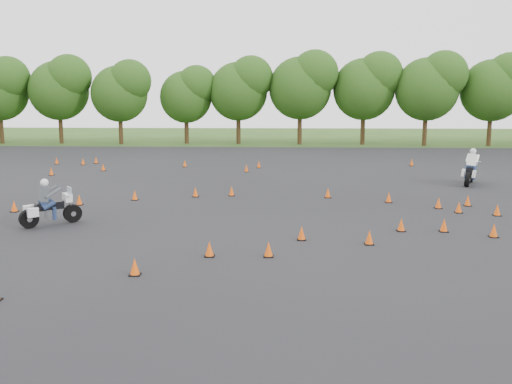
# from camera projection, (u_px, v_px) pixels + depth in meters

# --- Properties ---
(ground) EXTENTS (140.00, 140.00, 0.00)m
(ground) POSITION_uv_depth(u_px,v_px,m) (250.00, 251.00, 17.74)
(ground) COLOR #2D5119
(ground) RESTS_ON ground
(asphalt_pad) EXTENTS (62.00, 62.00, 0.00)m
(asphalt_pad) POSITION_uv_depth(u_px,v_px,m) (258.00, 212.00, 23.65)
(asphalt_pad) COLOR black
(asphalt_pad) RESTS_ON ground
(treeline) EXTENTS (87.05, 32.07, 10.56)m
(treeline) POSITION_uv_depth(u_px,v_px,m) (308.00, 98.00, 51.86)
(treeline) COLOR #254714
(treeline) RESTS_ON ground
(traffic_cones) EXTENTS (36.28, 32.98, 0.45)m
(traffic_cones) POSITION_uv_depth(u_px,v_px,m) (256.00, 209.00, 23.17)
(traffic_cones) COLOR #DF4D09
(traffic_cones) RESTS_ON asphalt_pad
(rider_grey) EXTENTS (2.21, 2.04, 1.78)m
(rider_grey) POSITION_uv_depth(u_px,v_px,m) (50.00, 202.00, 21.17)
(rider_grey) COLOR #43474B
(rider_grey) RESTS_ON ground
(rider_white) EXTENTS (1.77, 2.69, 2.00)m
(rider_white) POSITION_uv_depth(u_px,v_px,m) (470.00, 166.00, 31.03)
(rider_white) COLOR white
(rider_white) RESTS_ON ground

